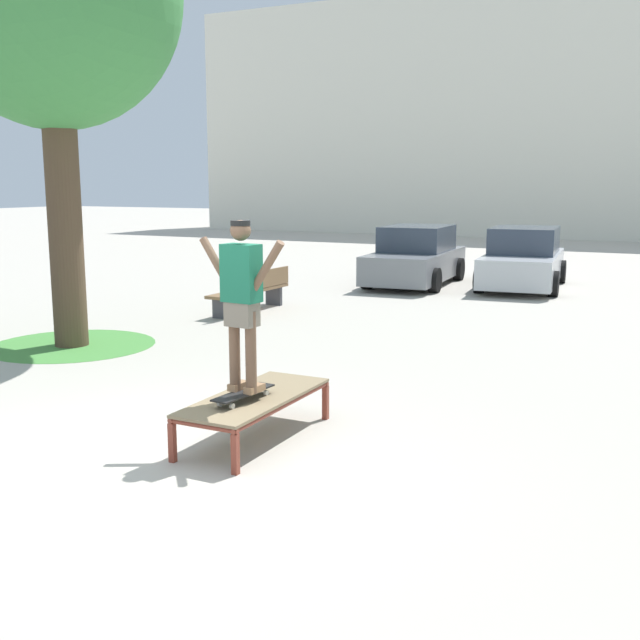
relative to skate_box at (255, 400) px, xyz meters
The scene contains 9 objects.
ground_plane 1.09m from the skate_box, 118.78° to the right, with size 120.00×120.00×0.00m, color #B2AA9E.
building_facade 32.88m from the skate_box, 96.83° to the left, with size 34.63×4.00×11.60m, color silver.
skate_box is the anchor object (origin of this frame).
skateboard 0.25m from the skate_box, 90.35° to the right, with size 0.27×0.82×0.09m.
skater 1.14m from the skate_box, 90.31° to the right, with size 1.00×0.31×1.69m.
grass_patch_near_left 5.71m from the skate_box, 152.31° to the left, with size 2.65×2.65×0.01m, color #47893D.
car_grey 12.58m from the skate_box, 101.83° to the left, with size 2.12×4.30×1.50m.
car_silver 12.89m from the skate_box, 89.84° to the left, with size 2.21×4.34×1.50m.
park_bench 7.92m from the skate_box, 121.57° to the left, with size 0.53×2.42×0.83m.
Camera 1 is at (4.42, -5.60, 2.60)m, focal length 43.13 mm.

